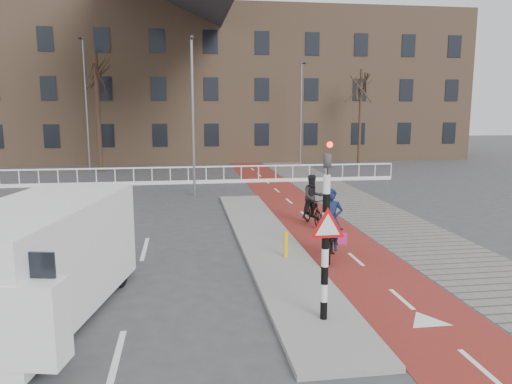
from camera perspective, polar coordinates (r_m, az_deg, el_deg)
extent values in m
plane|color=#38383A|center=(12.27, 7.83, -10.73)|extent=(120.00, 120.00, 0.00)
cube|color=maroon|center=(21.99, 4.34, -1.52)|extent=(2.50, 60.00, 0.01)
cube|color=slate|center=(22.76, 11.24, -1.30)|extent=(3.00, 60.00, 0.01)
cube|color=gray|center=(15.82, 1.33, -5.73)|extent=(1.80, 16.00, 0.12)
cylinder|color=black|center=(9.80, 7.91, -6.41)|extent=(0.14, 0.14, 2.88)
imported|color=black|center=(9.46, 8.17, 4.36)|extent=(0.13, 0.16, 0.80)
cylinder|color=#FF0C05|center=(9.32, 8.44, 5.38)|extent=(0.11, 0.02, 0.11)
cylinder|color=yellow|center=(14.04, 3.42, -5.98)|extent=(0.12, 0.12, 0.72)
imported|color=black|center=(14.37, 8.52, -5.54)|extent=(1.25, 2.04, 1.01)
imported|color=#10193C|center=(14.23, 8.58, -3.15)|extent=(0.74, 0.60, 1.76)
cube|color=#BD1A76|center=(13.90, 9.86, -5.26)|extent=(0.28, 0.23, 0.30)
imported|color=black|center=(18.27, 6.47, -2.20)|extent=(0.70, 1.76, 1.03)
imported|color=black|center=(18.17, 6.50, -0.55)|extent=(0.85, 0.71, 1.61)
cube|color=white|center=(11.00, -23.58, -6.95)|extent=(3.30, 5.84, 2.20)
cube|color=#1F903A|center=(10.79, -17.80, -7.47)|extent=(0.75, 3.45, 0.55)
cylinder|color=black|center=(9.33, -23.29, -15.69)|extent=(0.43, 0.81, 0.77)
cylinder|color=black|center=(13.25, -23.27, -8.14)|extent=(0.43, 0.81, 0.77)
cylinder|color=black|center=(12.53, -15.52, -8.70)|extent=(0.43, 0.81, 0.77)
cube|color=silver|center=(28.28, -11.83, 2.73)|extent=(28.00, 0.08, 0.08)
cube|color=silver|center=(28.39, -11.77, 1.03)|extent=(28.00, 0.10, 0.20)
cube|color=#7F6047|center=(43.07, -8.19, 11.88)|extent=(46.00, 10.00, 12.00)
cylinder|color=#2F2015|center=(35.11, -17.59, 8.64)|extent=(0.30, 0.30, 7.81)
cylinder|color=#2F2015|center=(37.31, 11.80, 8.25)|extent=(0.21, 0.21, 6.94)
cylinder|color=slate|center=(24.02, -7.21, 8.31)|extent=(0.12, 0.12, 7.45)
cylinder|color=slate|center=(35.39, -18.81, 9.31)|extent=(0.12, 0.12, 8.71)
cylinder|color=slate|center=(36.08, 5.16, 8.71)|extent=(0.12, 0.12, 7.37)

